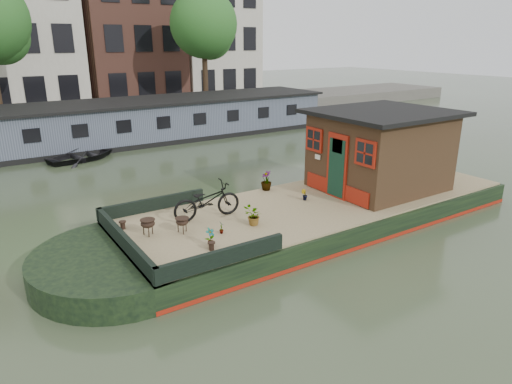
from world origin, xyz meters
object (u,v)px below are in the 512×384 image
cabin (380,149)px  potted_plant_a (210,237)px  brazier_front (182,225)px  brazier_rear (148,227)px  bicycle (207,201)px  dinghy (82,153)px

cabin → potted_plant_a: cabin is taller
brazier_front → brazier_rear: bearing=157.7°
cabin → brazier_front: cabin is taller
bicycle → potted_plant_a: 1.77m
brazier_front → dinghy: bearing=88.4°
cabin → potted_plant_a: size_ratio=8.96×
bicycle → brazier_front: 1.12m
cabin → bicycle: bearing=174.0°
potted_plant_a → brazier_rear: (-0.94, 1.37, -0.02)m
brazier_rear → dinghy: size_ratio=0.13×
cabin → bicycle: size_ratio=2.21×
bicycle → brazier_rear: (-1.69, -0.22, -0.27)m
cabin → brazier_front: 6.74m
cabin → brazier_rear: (-7.40, 0.38, -1.02)m
cabin → dinghy: size_ratio=1.31×
cabin → brazier_front: bearing=179.4°
brazier_front → dinghy: brazier_front is taller
cabin → potted_plant_a: (-6.46, -0.99, -1.00)m
dinghy → potted_plant_a: bearing=165.1°
potted_plant_a → dinghy: bearing=89.5°
dinghy → cabin: bearing=-165.3°
bicycle → brazier_front: bearing=124.3°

